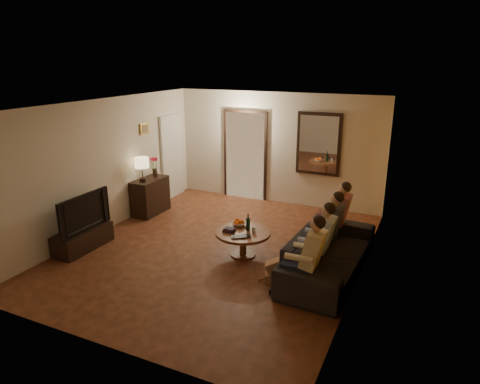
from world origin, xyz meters
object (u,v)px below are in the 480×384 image
at_px(dresser, 150,196).
at_px(wine_bottle, 248,222).
at_px(sofa, 329,253).
at_px(laptop, 242,238).
at_px(person_a, 308,261).
at_px(person_d, 337,219).
at_px(tv, 80,212).
at_px(tv_stand, 83,239).
at_px(bowl, 239,224).
at_px(table_lamp, 142,169).
at_px(dog, 281,266).
at_px(person_b, 319,245).
at_px(person_c, 329,231).
at_px(coffee_table, 243,243).

xyz_separation_m(dresser, wine_bottle, (2.81, -0.99, 0.21)).
distance_m(sofa, laptop, 1.45).
distance_m(person_a, wine_bottle, 1.71).
bearing_deg(sofa, laptop, 103.64).
height_order(person_a, person_d, same).
bearing_deg(tv, laptop, -76.46).
distance_m(tv_stand, bowl, 2.86).
distance_m(table_lamp, tv, 1.87).
xyz_separation_m(tv, dog, (3.69, 0.35, -0.43)).
relative_size(table_lamp, dog, 0.96).
bearing_deg(person_b, person_c, 90.00).
relative_size(tv, coffee_table, 1.22).
xyz_separation_m(tv, person_c, (4.18, 1.26, -0.11)).
bearing_deg(dresser, person_d, -2.81).
distance_m(bowl, wine_bottle, 0.29).
bearing_deg(person_b, person_d, 90.00).
relative_size(sofa, person_c, 2.04).
relative_size(tv, person_d, 0.97).
bearing_deg(person_b, bowl, 161.61).
distance_m(table_lamp, person_c, 4.25).
bearing_deg(wine_bottle, person_a, -36.41).
xyz_separation_m(sofa, wine_bottle, (-1.47, 0.11, 0.25)).
xyz_separation_m(dresser, dog, (3.69, -1.72, -0.12)).
distance_m(table_lamp, sofa, 4.43).
bearing_deg(person_c, person_b, -90.00).
height_order(person_d, laptop, person_d).
bearing_deg(sofa, person_c, 21.45).
height_order(person_d, dog, person_d).
xyz_separation_m(table_lamp, person_d, (4.18, 0.01, -0.46)).
xyz_separation_m(wine_bottle, laptop, (0.05, -0.38, -0.14)).
xyz_separation_m(person_a, person_b, (0.00, 0.60, 0.00)).
bearing_deg(tv, dresser, 0.00).
bearing_deg(wine_bottle, person_b, -16.74).
bearing_deg(tv_stand, tv, 0.00).
relative_size(dresser, tv, 0.76).
relative_size(person_c, dog, 2.14).
relative_size(bowl, wine_bottle, 0.84).
bearing_deg(person_c, coffee_table, -168.60).
xyz_separation_m(tv_stand, dog, (3.69, 0.35, 0.09)).
bearing_deg(person_b, table_lamp, 164.18).
height_order(dog, laptop, dog).
distance_m(tv_stand, person_d, 4.60).
bearing_deg(table_lamp, tv, -90.00).
relative_size(table_lamp, person_a, 0.45).
relative_size(tv, laptop, 3.56).
height_order(person_b, coffee_table, person_b).
xyz_separation_m(dresser, laptop, (2.86, -1.37, 0.07)).
distance_m(tv_stand, dog, 3.71).
bearing_deg(person_d, tv, -156.08).
bearing_deg(laptop, person_c, -14.85).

